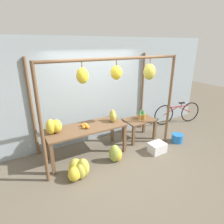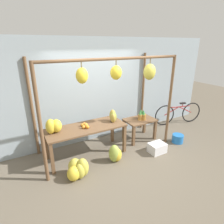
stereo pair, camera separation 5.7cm
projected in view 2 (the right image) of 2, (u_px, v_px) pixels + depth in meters
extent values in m
plane|color=#665B4C|center=(119.00, 161.00, 4.45)|extent=(20.00, 20.00, 0.00)
cube|color=#99A8B2|center=(94.00, 91.00, 5.09)|extent=(8.00, 0.08, 2.80)
cylinder|color=brown|center=(41.00, 127.00, 3.43)|extent=(0.07, 0.07, 2.37)
cylinder|color=brown|center=(170.00, 102.00, 4.90)|extent=(0.07, 0.07, 2.37)
cylinder|color=brown|center=(32.00, 109.00, 4.35)|extent=(0.07, 0.07, 2.37)
cylinder|color=brown|center=(143.00, 93.00, 5.83)|extent=(0.07, 0.07, 2.37)
cylinder|color=brown|center=(117.00, 59.00, 3.76)|extent=(3.23, 0.06, 0.06)
cylinder|color=brown|center=(81.00, 65.00, 3.44)|extent=(0.02, 0.02, 0.10)
ellipsoid|color=yellow|center=(82.00, 76.00, 3.51)|extent=(0.23, 0.21, 0.30)
cylinder|color=brown|center=(116.00, 63.00, 3.78)|extent=(0.02, 0.02, 0.10)
ellipsoid|color=yellow|center=(116.00, 73.00, 3.85)|extent=(0.25, 0.22, 0.29)
cylinder|color=brown|center=(150.00, 61.00, 4.19)|extent=(0.02, 0.02, 0.11)
ellipsoid|color=gold|center=(150.00, 72.00, 4.27)|extent=(0.29, 0.26, 0.37)
cube|color=brown|center=(86.00, 128.00, 4.44)|extent=(1.89, 0.73, 0.04)
cube|color=brown|center=(52.00, 159.00, 3.90)|extent=(0.07, 0.07, 0.73)
cube|color=brown|center=(124.00, 139.00, 4.72)|extent=(0.07, 0.07, 0.73)
cube|color=brown|center=(46.00, 145.00, 4.42)|extent=(0.07, 0.07, 0.73)
cube|color=brown|center=(112.00, 129.00, 5.24)|extent=(0.07, 0.07, 0.73)
cube|color=brown|center=(140.00, 120.00, 5.31)|extent=(0.85, 0.59, 0.04)
cube|color=brown|center=(134.00, 136.00, 5.04)|extent=(0.07, 0.07, 0.57)
cube|color=brown|center=(155.00, 130.00, 5.38)|extent=(0.07, 0.07, 0.57)
cube|color=brown|center=(124.00, 129.00, 5.44)|extent=(0.07, 0.07, 0.57)
cube|color=brown|center=(144.00, 124.00, 5.78)|extent=(0.07, 0.07, 0.57)
ellipsoid|color=gold|center=(56.00, 126.00, 4.13)|extent=(0.24, 0.27, 0.30)
ellipsoid|color=gold|center=(51.00, 126.00, 4.05)|extent=(0.30, 0.30, 0.34)
sphere|color=orange|center=(84.00, 124.00, 4.47)|extent=(0.08, 0.08, 0.08)
sphere|color=orange|center=(86.00, 125.00, 4.43)|extent=(0.09, 0.09, 0.09)
sphere|color=orange|center=(84.00, 124.00, 4.50)|extent=(0.08, 0.08, 0.08)
sphere|color=orange|center=(86.00, 125.00, 4.42)|extent=(0.08, 0.08, 0.08)
sphere|color=orange|center=(88.00, 127.00, 4.33)|extent=(0.08, 0.08, 0.08)
sphere|color=orange|center=(82.00, 125.00, 4.45)|extent=(0.07, 0.07, 0.07)
sphere|color=orange|center=(86.00, 125.00, 4.41)|extent=(0.08, 0.08, 0.08)
sphere|color=orange|center=(84.00, 127.00, 4.33)|extent=(0.08, 0.08, 0.08)
sphere|color=orange|center=(87.00, 127.00, 4.34)|extent=(0.09, 0.09, 0.09)
cylinder|color=olive|center=(143.00, 116.00, 5.32)|extent=(0.14, 0.14, 0.17)
cone|color=#337538|center=(143.00, 112.00, 5.27)|extent=(0.10, 0.10, 0.09)
cylinder|color=#A3702D|center=(143.00, 117.00, 5.25)|extent=(0.14, 0.14, 0.16)
cone|color=#337538|center=(144.00, 112.00, 5.20)|extent=(0.10, 0.10, 0.12)
cylinder|color=#B27F38|center=(141.00, 116.00, 5.36)|extent=(0.12, 0.12, 0.15)
cone|color=#428442|center=(141.00, 112.00, 5.32)|extent=(0.09, 0.09, 0.08)
cylinder|color=#A3702D|center=(141.00, 116.00, 5.35)|extent=(0.11, 0.11, 0.15)
cone|color=#428442|center=(141.00, 111.00, 5.31)|extent=(0.08, 0.08, 0.13)
cylinder|color=#B27F38|center=(140.00, 117.00, 5.23)|extent=(0.11, 0.11, 0.16)
cone|color=#428442|center=(140.00, 112.00, 5.18)|extent=(0.08, 0.08, 0.14)
ellipsoid|color=gold|center=(83.00, 167.00, 3.89)|extent=(0.33, 0.34, 0.41)
ellipsoid|color=gold|center=(75.00, 167.00, 3.93)|extent=(0.35, 0.34, 0.39)
ellipsoid|color=gold|center=(74.00, 173.00, 3.78)|extent=(0.38, 0.37, 0.31)
ellipsoid|color=gold|center=(80.00, 171.00, 3.82)|extent=(0.29, 0.29, 0.34)
ellipsoid|color=gold|center=(117.00, 155.00, 4.40)|extent=(0.32, 0.32, 0.33)
ellipsoid|color=#9EB247|center=(114.00, 153.00, 4.36)|extent=(0.33, 0.32, 0.44)
cube|color=silver|center=(157.00, 148.00, 4.77)|extent=(0.41, 0.32, 0.25)
cylinder|color=blue|center=(178.00, 138.00, 5.26)|extent=(0.31, 0.31, 0.23)
torus|color=black|center=(191.00, 112.00, 6.56)|extent=(0.70, 0.19, 0.71)
torus|color=black|center=(165.00, 115.00, 6.29)|extent=(0.70, 0.19, 0.71)
cylinder|color=maroon|center=(179.00, 107.00, 6.33)|extent=(0.87, 0.23, 0.03)
cylinder|color=maroon|center=(185.00, 110.00, 6.45)|extent=(0.53, 0.15, 0.28)
cylinder|color=maroon|center=(172.00, 111.00, 6.31)|extent=(0.53, 0.15, 0.28)
cylinder|color=maroon|center=(183.00, 105.00, 6.35)|extent=(0.02, 0.02, 0.10)
cube|color=black|center=(183.00, 103.00, 6.33)|extent=(0.21, 0.12, 0.04)
cylinder|color=maroon|center=(168.00, 107.00, 6.21)|extent=(0.02, 0.02, 0.10)
ellipsoid|color=#B2993D|center=(113.00, 118.00, 4.64)|extent=(0.15, 0.17, 0.24)
ellipsoid|color=#93A33D|center=(113.00, 117.00, 4.69)|extent=(0.21, 0.21, 0.25)
ellipsoid|color=#B2993D|center=(113.00, 115.00, 4.74)|extent=(0.19, 0.18, 0.30)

